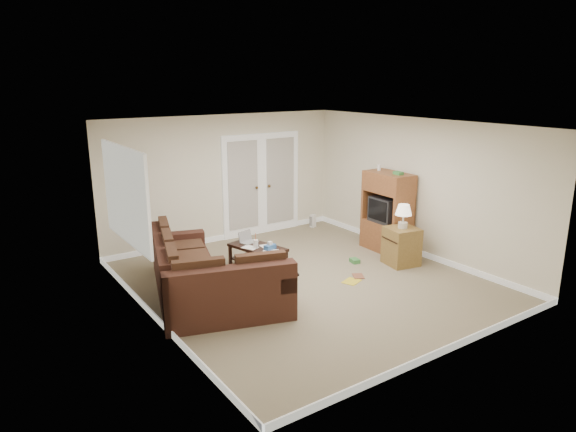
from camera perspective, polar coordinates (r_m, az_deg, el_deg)
floor at (r=8.32m, az=1.98°, el=-7.30°), size 5.50×5.50×0.00m
ceiling at (r=7.73m, az=2.15°, el=10.11°), size 5.00×5.50×0.02m
wall_left at (r=6.81m, az=-15.16°, el=-1.82°), size 0.02×5.50×2.50m
wall_right at (r=9.60m, az=14.20°, el=3.08°), size 0.02×5.50×2.50m
wall_back at (r=10.23m, az=-7.12°, el=4.14°), size 5.00×0.02×2.50m
wall_front at (r=6.04m, az=17.76°, el=-4.17°), size 5.00×0.02×2.50m
baseboards at (r=8.31m, az=1.99°, el=-6.98°), size 5.00×5.50×0.10m
french_doors at (r=10.65m, az=-2.93°, el=3.49°), size 1.80×0.05×2.13m
window_left at (r=7.67m, az=-17.57°, el=2.19°), size 0.05×1.92×1.42m
sectional_sofa at (r=7.65m, az=-9.53°, el=-6.97°), size 1.95×3.06×0.82m
coffee_table at (r=8.81m, az=-3.43°, el=-4.49°), size 0.73×1.09×0.68m
tv_armoire at (r=9.78m, az=10.95°, el=0.49°), size 0.55×0.95×1.60m
side_cabinet at (r=9.16m, az=12.51°, el=-2.95°), size 0.60×0.60×1.08m
space_heater at (r=11.27m, az=2.79°, el=-0.54°), size 0.13×0.12×0.28m
floor_magazine at (r=8.38m, az=7.07°, el=-7.22°), size 0.36×0.32×0.01m
floor_greenbox at (r=9.21m, az=7.42°, el=-4.94°), size 0.17×0.20×0.07m
floor_book at (r=8.57m, az=7.25°, el=-6.67°), size 0.26×0.29×0.02m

